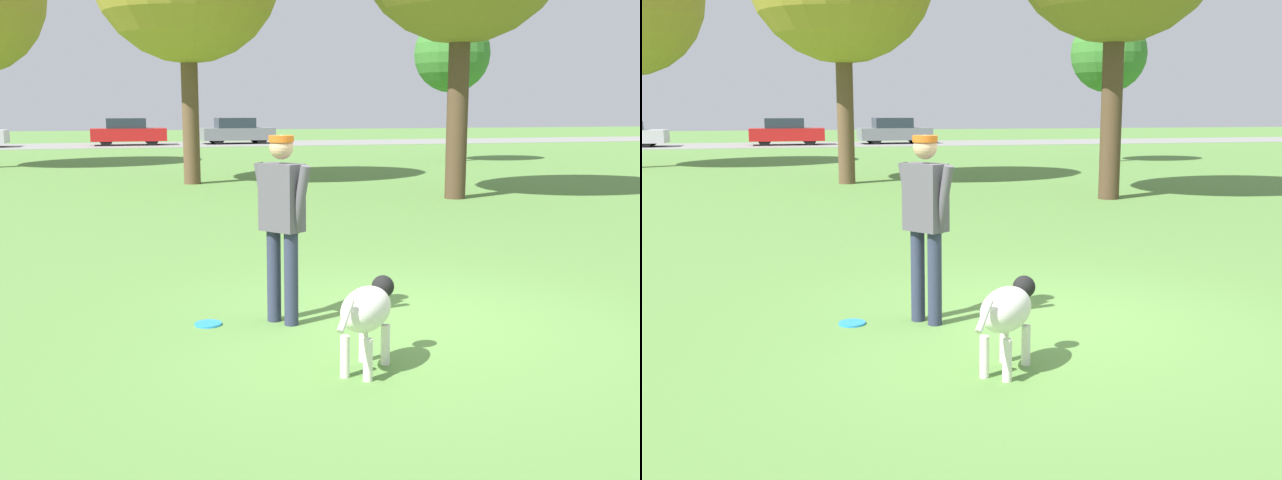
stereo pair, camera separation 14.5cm
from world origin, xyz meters
The scene contains 8 objects.
ground_plane centered at (0.00, 0.00, 0.00)m, with size 120.00×120.00×0.00m, color #56843D.
far_road_strip centered at (0.00, 34.34, 0.01)m, with size 120.00×6.00×0.01m.
person centered at (-1.06, 0.26, 1.03)m, with size 0.46×0.58×1.74m.
dog centered at (-0.70, -1.13, 0.47)m, with size 0.71×0.84×0.67m.
frisbee centered at (-1.74, 0.37, 0.01)m, with size 0.25×0.25×0.02m.
tree_far_right centered at (9.19, 19.03, 3.83)m, with size 2.72×2.72×5.21m.
parked_car_red centered at (-2.03, 34.18, 0.69)m, with size 3.85×1.74×1.40m.
parked_car_grey centered at (3.71, 34.46, 0.68)m, with size 3.98×2.01×1.40m.
Camera 1 is at (-2.45, -6.33, 1.99)m, focal length 42.00 mm.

